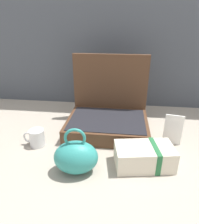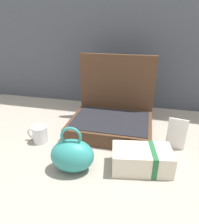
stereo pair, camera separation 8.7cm
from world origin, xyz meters
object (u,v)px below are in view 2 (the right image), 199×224
cream_toiletry_bag (142,159)px  open_suitcase (112,115)px  coffee_mug (40,134)px  teal_pouch_handbag (72,155)px  info_card_left (177,134)px

cream_toiletry_bag → open_suitcase: bearing=120.2°
open_suitcase → coffee_mug: open_suitcase is taller
open_suitcase → teal_pouch_handbag: (-0.09, -0.38, -0.01)m
teal_pouch_handbag → cream_toiletry_bag: size_ratio=0.77×
coffee_mug → info_card_left: bearing=8.3°
open_suitcase → teal_pouch_handbag: size_ratio=2.17×
teal_pouch_handbag → cream_toiletry_bag: (0.27, 0.07, -0.02)m
teal_pouch_handbag → info_card_left: (0.41, 0.25, 0.01)m
coffee_mug → info_card_left: 0.65m
open_suitcase → info_card_left: bearing=-20.9°
teal_pouch_handbag → info_card_left: 0.49m
open_suitcase → cream_toiletry_bag: (0.18, -0.31, -0.04)m
open_suitcase → cream_toiletry_bag: 0.36m
teal_pouch_handbag → cream_toiletry_bag: teal_pouch_handbag is taller
teal_pouch_handbag → coffee_mug: (-0.23, 0.16, -0.03)m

